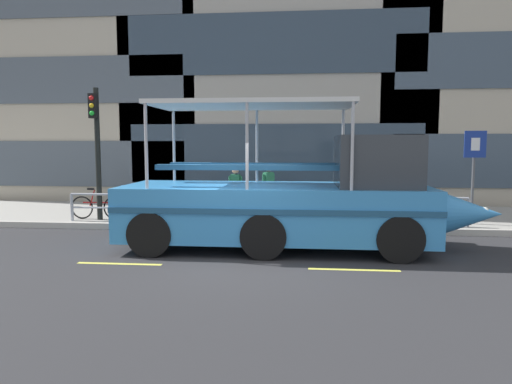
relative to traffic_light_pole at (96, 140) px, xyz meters
The scene contains 12 objects.
ground_plane 6.54m from the traffic_light_pole, 37.22° to the right, with size 120.00×120.00×0.00m, color #2B2B2D.
sidewalk 5.74m from the traffic_light_pole, 22.36° to the left, with size 32.00×4.80×0.18m, color #99968E.
curb_edge 5.42m from the traffic_light_pole, ahead, with size 32.00×0.18×0.18m, color #B2ADA3.
lane_centreline 6.96m from the traffic_light_pole, 42.23° to the right, with size 25.80×0.12×0.01m.
curb_guardrail 5.32m from the traffic_light_pole, ahead, with size 11.60×0.09×0.84m.
traffic_light_pole is the anchor object (origin of this frame).
parking_sign 11.06m from the traffic_light_pole, ahead, with size 0.60×0.12×2.68m.
leaned_bicycle 2.04m from the traffic_light_pole, 120.92° to the left, with size 1.74×0.46×0.96m.
duck_tour_boat 6.70m from the traffic_light_pole, 22.53° to the right, with size 8.94×2.60×3.45m.
pedestrian_near_bow 9.35m from the traffic_light_pole, ahead, with size 0.41×0.28×1.54m.
pedestrian_mid_left 5.40m from the traffic_light_pole, 12.25° to the left, with size 0.37×0.35×1.67m.
pedestrian_mid_right 4.46m from the traffic_light_pole, 17.12° to the left, with size 0.45×0.22×1.57m.
Camera 1 is at (1.34, -9.79, 2.46)m, focal length 32.49 mm.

